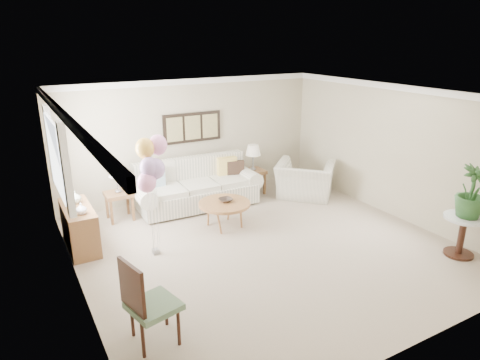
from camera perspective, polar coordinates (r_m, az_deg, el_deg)
The scene contains 18 objects.
ground_plane at distance 7.52m, azimuth 3.18°, elevation -8.73°, with size 6.00×6.00×0.00m, color tan.
room_shell at distance 6.94m, azimuth 2.24°, elevation 3.38°, with size 6.04×6.04×2.60m.
wall_art_triptych at distance 9.50m, azimuth -6.36°, elevation 6.97°, with size 1.35×0.06×0.65m.
sofa at distance 9.11m, azimuth -5.85°, elevation -1.08°, with size 2.74×1.09×1.00m.
end_table_left at distance 8.68m, azimuth -15.85°, elevation -2.17°, with size 0.52×0.47×0.57m.
end_table_right at distance 9.77m, azimuth 1.73°, elevation 0.83°, with size 0.51×0.46×0.55m.
lamp_left at distance 8.51m, azimuth -16.15°, elevation 1.05°, with size 0.31×0.31×0.55m.
lamp_right at distance 9.62m, azimuth 1.76°, elevation 3.90°, with size 0.33×0.33×0.59m.
coffee_table at distance 8.04m, azimuth -2.09°, elevation -3.26°, with size 0.98×0.98×0.49m.
decor_bowl at distance 8.05m, azimuth -1.92°, elevation -2.69°, with size 0.26×0.26×0.06m, color #32261F.
armchair at distance 9.68m, azimuth 8.62°, elevation 0.02°, with size 1.22×1.06×0.79m, color #F0E7CE.
side_table at distance 7.87m, azimuth 27.62°, elevation -5.47°, with size 0.64×0.64×0.69m.
potted_plant at distance 7.67m, azimuth 28.51°, elevation -1.41°, with size 0.48×0.48×0.85m, color #285226.
accent_chair at distance 5.21m, azimuth -12.36°, elevation -15.53°, with size 0.64×0.64×1.09m.
credenza at distance 7.79m, azimuth -20.61°, elevation -5.94°, with size 0.46×1.20×0.74m.
vase_white at distance 7.31m, azimuth -20.42°, elevation -3.60°, with size 0.18×0.18×0.18m, color white.
vase_sage at distance 7.82m, azimuth -21.13°, elevation -2.14°, with size 0.20×0.20×0.21m, color beige.
balloon_cluster at distance 6.77m, azimuth -11.79°, elevation 2.24°, with size 0.58×0.50×2.00m.
Camera 1 is at (-3.64, -5.60, 3.45)m, focal length 32.00 mm.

